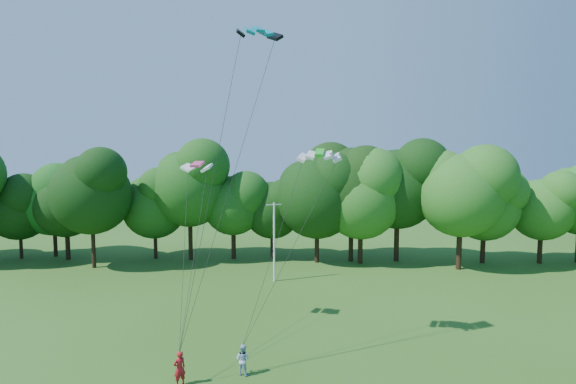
{
  "coord_description": "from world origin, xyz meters",
  "views": [
    {
      "loc": [
        0.61,
        -12.7,
        12.15
      ],
      "look_at": [
        -0.18,
        13.0,
        9.92
      ],
      "focal_mm": 28.0,
      "sensor_mm": 36.0,
      "label": 1
    }
  ],
  "objects": [
    {
      "name": "utility_pole",
      "position": [
        -1.98,
        29.08,
        3.88
      ],
      "size": [
        1.43,
        0.62,
        7.52
      ],
      "rotation": [
        0.0,
        0.0,
        0.37
      ],
      "color": "silver",
      "rests_on": "ground"
    },
    {
      "name": "kite_flyer_left",
      "position": [
        -5.76,
        9.69,
        0.92
      ],
      "size": [
        0.8,
        0.78,
        1.84
      ],
      "primitive_type": "imported",
      "rotation": [
        0.0,
        0.0,
        3.86
      ],
      "color": "#B2171E",
      "rests_on": "ground"
    },
    {
      "name": "kite_flyer_right",
      "position": [
        -2.6,
        10.96,
        0.85
      ],
      "size": [
        1.02,
        0.92,
        1.7
      ],
      "primitive_type": "imported",
      "rotation": [
        0.0,
        0.0,
        2.73
      ],
      "color": "#A2C3E1",
      "rests_on": "ground"
    },
    {
      "name": "kite_teal",
      "position": [
        -1.8,
        12.26,
        18.86
      ],
      "size": [
        2.66,
        1.94,
        0.59
      ],
      "rotation": [
        0.0,
        0.0,
        0.4
      ],
      "color": "#057896",
      "rests_on": "ground"
    },
    {
      "name": "kite_green",
      "position": [
        1.69,
        14.62,
        12.18
      ],
      "size": [
        2.71,
        1.49,
        0.52
      ],
      "rotation": [
        0.0,
        0.0,
        -0.13
      ],
      "color": "green",
      "rests_on": "ground"
    },
    {
      "name": "kite_pink",
      "position": [
        -6.42,
        17.34,
        11.41
      ],
      "size": [
        2.19,
        1.34,
        0.42
      ],
      "rotation": [
        0.0,
        0.0,
        -0.18
      ],
      "color": "#CE3971",
      "rests_on": "ground"
    },
    {
      "name": "tree_back_west",
      "position": [
        -28.41,
        38.54,
        7.72
      ],
      "size": [
        8.51,
        8.51,
        12.37
      ],
      "color": "black",
      "rests_on": "ground"
    },
    {
      "name": "tree_back_center",
      "position": [
        6.17,
        37.31,
        9.66
      ],
      "size": [
        10.64,
        10.64,
        15.47
      ],
      "color": "black",
      "rests_on": "ground"
    }
  ]
}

